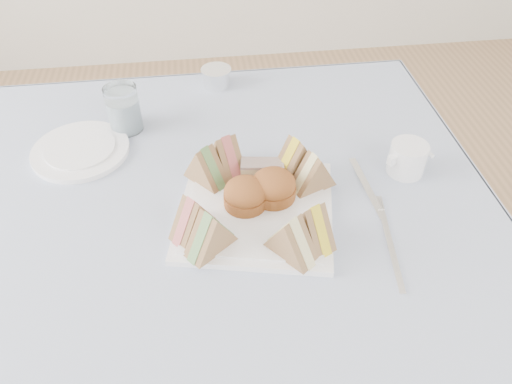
{
  "coord_description": "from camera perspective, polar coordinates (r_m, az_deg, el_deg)",
  "views": [
    {
      "loc": [
        -0.02,
        -0.62,
        1.38
      ],
      "look_at": [
        0.06,
        0.0,
        0.8
      ],
      "focal_mm": 35.0,
      "sensor_mm": 36.0,
      "label": 1
    }
  ],
  "objects": [
    {
      "name": "table",
      "position": [
        1.19,
        -3.05,
        -15.6
      ],
      "size": [
        0.9,
        0.9,
        0.74
      ],
      "primitive_type": "cube",
      "color": "brown",
      "rests_on": "floor"
    },
    {
      "name": "tablecloth",
      "position": [
        0.89,
        -3.92,
        -3.04
      ],
      "size": [
        1.02,
        1.02,
        0.01
      ],
      "primitive_type": "cube",
      "color": "#A7AEC7",
      "rests_on": "table"
    },
    {
      "name": "serving_plate",
      "position": [
        0.89,
        0.0,
        -2.06
      ],
      "size": [
        0.32,
        0.32,
        0.01
      ],
      "primitive_type": "cube",
      "rotation": [
        0.0,
        0.0,
        -0.22
      ],
      "color": "white",
      "rests_on": "tablecloth"
    },
    {
      "name": "sandwich_fl_a",
      "position": [
        0.83,
        -7.22,
        -2.65
      ],
      "size": [
        0.09,
        0.09,
        0.08
      ],
      "primitive_type": null,
      "rotation": [
        0.0,
        0.0,
        0.7
      ],
      "color": "#9C7B50",
      "rests_on": "serving_plate"
    },
    {
      "name": "sandwich_fl_b",
      "position": [
        0.8,
        -5.26,
        -4.48
      ],
      "size": [
        0.09,
        0.09,
        0.08
      ],
      "primitive_type": null,
      "rotation": [
        0.0,
        0.0,
        0.66
      ],
      "color": "#9C7B50",
      "rests_on": "serving_plate"
    },
    {
      "name": "sandwich_fr_a",
      "position": [
        0.82,
        6.55,
        -3.5
      ],
      "size": [
        0.07,
        0.09,
        0.08
      ],
      "primitive_type": null,
      "rotation": [
        0.0,
        0.0,
        -1.13
      ],
      "color": "#9C7B50",
      "rests_on": "serving_plate"
    },
    {
      "name": "sandwich_fr_b",
      "position": [
        0.79,
        4.08,
        -5.08
      ],
      "size": [
        0.09,
        0.09,
        0.08
      ],
      "primitive_type": null,
      "rotation": [
        0.0,
        0.0,
        -0.88
      ],
      "color": "#9C7B50",
      "rests_on": "serving_plate"
    },
    {
      "name": "sandwich_bl_a",
      "position": [
        0.92,
        -5.79,
        3.16
      ],
      "size": [
        0.09,
        0.09,
        0.08
      ],
      "primitive_type": null,
      "rotation": [
        0.0,
        0.0,
        2.27
      ],
      "color": "#9C7B50",
      "rests_on": "serving_plate"
    },
    {
      "name": "sandwich_bl_b",
      "position": [
        0.94,
        -3.42,
        4.42
      ],
      "size": [
        0.07,
        0.1,
        0.08
      ],
      "primitive_type": null,
      "rotation": [
        0.0,
        0.0,
        1.99
      ],
      "color": "#9C7B50",
      "rests_on": "serving_plate"
    },
    {
      "name": "sandwich_br_a",
      "position": [
        0.91,
        6.57,
        2.41
      ],
      "size": [
        0.09,
        0.07,
        0.08
      ],
      "primitive_type": null,
      "rotation": [
        0.0,
        0.0,
        -2.74
      ],
      "color": "#9C7B50",
      "rests_on": "serving_plate"
    },
    {
      "name": "sandwich_br_b",
      "position": [
        0.93,
        4.51,
        4.04
      ],
      "size": [
        0.1,
        0.08,
        0.08
      ],
      "primitive_type": null,
      "rotation": [
        0.0,
        0.0,
        -2.65
      ],
      "color": "#9C7B50",
      "rests_on": "serving_plate"
    },
    {
      "name": "scone_left",
      "position": [
        0.88,
        -1.23,
        -0.28
      ],
      "size": [
        0.08,
        0.08,
        0.05
      ],
      "primitive_type": "cylinder",
      "rotation": [
        0.0,
        0.0,
        -0.08
      ],
      "color": "brown",
      "rests_on": "serving_plate"
    },
    {
      "name": "scone_right",
      "position": [
        0.89,
        2.01,
        0.64
      ],
      "size": [
        0.09,
        0.09,
        0.05
      ],
      "primitive_type": "cylinder",
      "rotation": [
        0.0,
        0.0,
        0.13
      ],
      "color": "brown",
      "rests_on": "serving_plate"
    },
    {
      "name": "pastry_slice",
      "position": [
        0.94,
        0.73,
        2.54
      ],
      "size": [
        0.08,
        0.04,
        0.04
      ],
      "primitive_type": "cube",
      "rotation": [
        0.0,
        0.0,
        -0.14
      ],
      "color": "tan",
      "rests_on": "serving_plate"
    },
    {
      "name": "side_plate",
      "position": [
        1.08,
        -19.41,
        4.49
      ],
      "size": [
        0.26,
        0.26,
        0.01
      ],
      "primitive_type": "cylinder",
      "rotation": [
        0.0,
        0.0,
        0.42
      ],
      "color": "white",
      "rests_on": "tablecloth"
    },
    {
      "name": "water_glass",
      "position": [
        1.1,
        -14.9,
        9.18
      ],
      "size": [
        0.08,
        0.08,
        0.1
      ],
      "primitive_type": "cylinder",
      "rotation": [
        0.0,
        0.0,
        0.21
      ],
      "color": "white",
      "rests_on": "tablecloth"
    },
    {
      "name": "tea_strainer",
      "position": [
        1.23,
        -4.53,
        12.85
      ],
      "size": [
        0.09,
        0.09,
        0.04
      ],
      "primitive_type": "cylinder",
      "rotation": [
        0.0,
        0.0,
        -0.21
      ],
      "color": "white",
      "rests_on": "tablecloth"
    },
    {
      "name": "knife",
      "position": [
        0.97,
        12.53,
        0.55
      ],
      "size": [
        0.02,
        0.17,
        0.0
      ],
      "primitive_type": "cube",
      "rotation": [
        0.0,
        0.0,
        0.06
      ],
      "color": "white",
      "rests_on": "tablecloth"
    },
    {
      "name": "fork",
      "position": [
        0.87,
        15.2,
        -6.31
      ],
      "size": [
        0.03,
        0.18,
        0.0
      ],
      "primitive_type": "cube",
      "rotation": [
        0.0,
        0.0,
        -0.13
      ],
      "color": "white",
      "rests_on": "tablecloth"
    },
    {
      "name": "creamer_jug",
      "position": [
        1.0,
        16.91,
        3.68
      ],
      "size": [
        0.09,
        0.09,
        0.06
      ],
      "primitive_type": "cylinder",
      "rotation": [
        0.0,
        0.0,
        0.39
      ],
      "color": "white",
      "rests_on": "tablecloth"
    }
  ]
}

